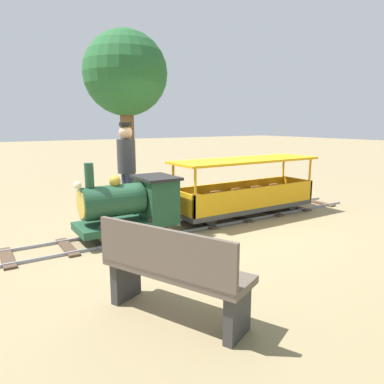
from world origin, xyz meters
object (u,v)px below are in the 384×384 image
Objects in this scene: locomotive at (132,204)px; park_bench at (172,272)px; passenger_car at (245,193)px; oak_tree_far at (125,76)px; conductor_person at (127,163)px.

locomotive is 1.07× the size of park_bench.
passenger_car is 0.78× the size of oak_tree_far.
park_bench is 5.50m from oak_tree_far.
conductor_person is (0.90, -0.30, 0.47)m from locomotive.
oak_tree_far is at bearing -23.46° from conductor_person.
conductor_person is (0.90, 1.80, 0.54)m from passenger_car.
locomotive is at bearing 158.23° from oak_tree_far.
passenger_car is 3.52m from park_bench.
park_bench is at bearing 129.41° from passenger_car.
oak_tree_far is at bearing -21.77° from locomotive.
locomotive is 1.06m from conductor_person.
locomotive is 2.32m from park_bench.
locomotive reaches higher than park_bench.
locomotive is at bearing 90.00° from passenger_car.
conductor_person is 0.47× the size of oak_tree_far.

